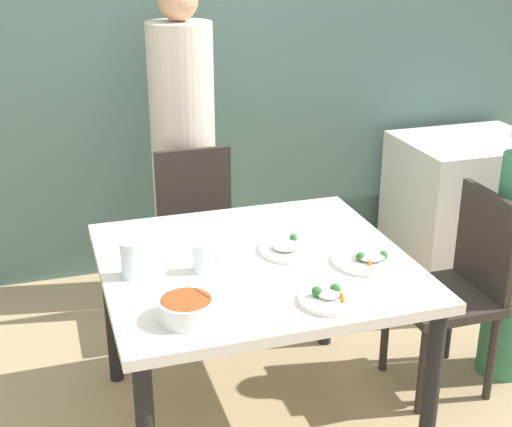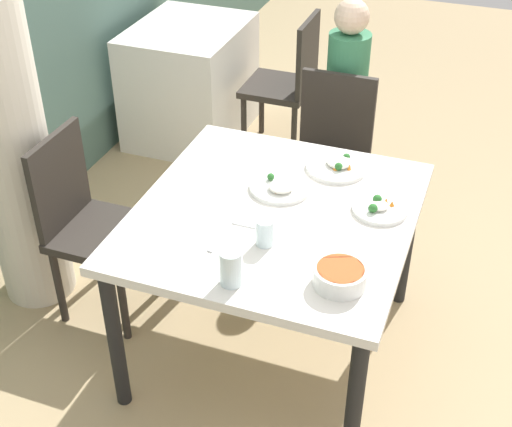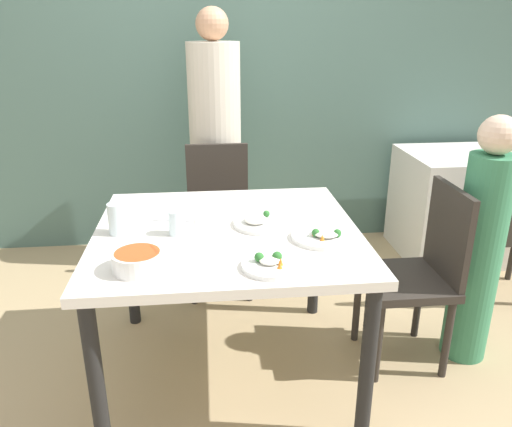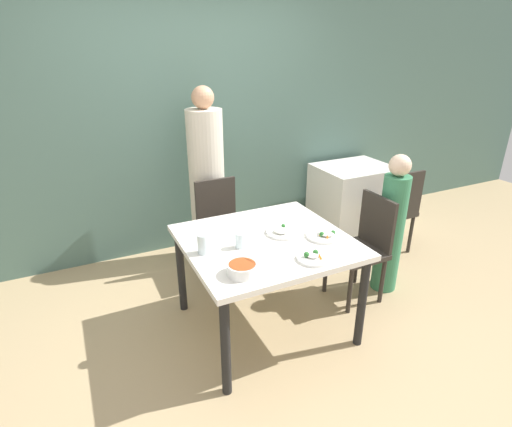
% 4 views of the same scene
% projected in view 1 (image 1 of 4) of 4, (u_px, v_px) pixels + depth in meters
% --- Properties ---
extents(ground_plane, '(10.00, 10.00, 0.00)m').
position_uv_depth(ground_plane, '(255.00, 421.00, 2.94)').
color(ground_plane, tan).
extents(wall_back, '(10.00, 0.06, 2.70)m').
position_uv_depth(wall_back, '(167.00, 36.00, 3.86)').
color(wall_back, '#4C6B60').
rests_on(wall_back, ground_plane).
extents(dining_table, '(1.13, 1.07, 0.74)m').
position_uv_depth(dining_table, '(255.00, 280.00, 2.70)').
color(dining_table, silver).
rests_on(dining_table, ground_plane).
extents(chair_adult_spot, '(0.40, 0.40, 0.89)m').
position_uv_depth(chair_adult_spot, '(200.00, 234.00, 3.53)').
color(chair_adult_spot, '#2D2823').
rests_on(chair_adult_spot, ground_plane).
extents(chair_child_spot, '(0.40, 0.40, 0.89)m').
position_uv_depth(chair_child_spot, '(457.00, 285.00, 3.03)').
color(chair_child_spot, '#2D2823').
rests_on(chair_child_spot, ground_plane).
extents(person_adult, '(0.33, 0.33, 1.67)m').
position_uv_depth(person_adult, '(184.00, 158.00, 3.72)').
color(person_adult, beige).
rests_on(person_adult, ground_plane).
extents(bowl_curry, '(0.18, 0.18, 0.07)m').
position_uv_depth(bowl_curry, '(186.00, 308.00, 2.25)').
color(bowl_curry, white).
rests_on(bowl_curry, dining_table).
extents(plate_rice_adult, '(0.26, 0.26, 0.05)m').
position_uv_depth(plate_rice_adult, '(367.00, 259.00, 2.64)').
color(plate_rice_adult, white).
rests_on(plate_rice_adult, dining_table).
extents(plate_rice_child, '(0.26, 0.26, 0.05)m').
position_uv_depth(plate_rice_child, '(291.00, 248.00, 2.73)').
color(plate_rice_child, white).
rests_on(plate_rice_child, dining_table).
extents(plate_noodles, '(0.22, 0.22, 0.05)m').
position_uv_depth(plate_noodles, '(330.00, 298.00, 2.36)').
color(plate_noodles, white).
rests_on(plate_noodles, dining_table).
extents(glass_water_tall, '(0.08, 0.08, 0.13)m').
position_uv_depth(glass_water_tall, '(132.00, 260.00, 2.51)').
color(glass_water_tall, silver).
rests_on(glass_water_tall, dining_table).
extents(glass_water_short, '(0.07, 0.07, 0.10)m').
position_uv_depth(glass_water_short, '(202.00, 258.00, 2.56)').
color(glass_water_short, silver).
rests_on(glass_water_short, dining_table).
extents(napkin_folded, '(0.14, 0.14, 0.01)m').
position_uv_depth(napkin_folded, '(233.00, 255.00, 2.70)').
color(napkin_folded, white).
rests_on(napkin_folded, dining_table).
extents(fork_steel, '(0.18, 0.06, 0.01)m').
position_uv_depth(fork_steel, '(185.00, 254.00, 2.71)').
color(fork_steel, silver).
rests_on(fork_steel, dining_table).
extents(background_table, '(0.82, 0.66, 0.74)m').
position_uv_depth(background_table, '(466.00, 199.00, 4.31)').
color(background_table, silver).
rests_on(background_table, ground_plane).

